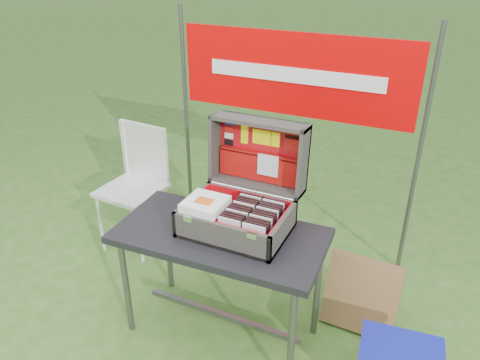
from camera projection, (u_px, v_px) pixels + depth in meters
The scene contains 93 objects.
ground at pixel (222, 334), 2.78m from camera, with size 80.00×80.00×0.00m, color #345F1D.
table at pixel (221, 284), 2.65m from camera, with size 1.12×0.56×0.70m, color black, non-canonical shape.
table_top at pixel (220, 236), 2.50m from camera, with size 1.12×0.56×0.04m, color black.
table_leg_fl at pixel (126, 285), 2.67m from camera, with size 0.04×0.04×0.66m, color #59595B.
table_leg_fr at pixel (291, 342), 2.29m from camera, with size 0.04×0.04×0.66m, color #59595B.
table_leg_bl at pixel (168, 245), 3.02m from camera, with size 0.04×0.04×0.66m, color #59595B.
table_leg_br at pixel (317, 289), 2.65m from camera, with size 0.04×0.04×0.66m, color #59595B.
table_brace at pixel (222, 315), 2.75m from camera, with size 0.97×0.03×0.03m, color #59595B.
suitcase at pixel (241, 182), 2.43m from camera, with size 0.55×0.55×0.53m, color #524C46, non-canonical shape.
suitcase_base_bottom at pixel (236, 229), 2.50m from camera, with size 0.55×0.39×0.02m, color #524C46.
suitcase_base_wall_front at pixel (220, 237), 2.32m from camera, with size 0.55×0.02×0.15m, color #524C46.
suitcase_base_wall_back at pixel (250, 203), 2.62m from camera, with size 0.55×0.02×0.15m, color #524C46.
suitcase_base_wall_left at pixel (193, 208), 2.57m from camera, with size 0.02×0.39×0.15m, color #524C46.
suitcase_base_wall_right at pixel (283, 231), 2.37m from camera, with size 0.02×0.39×0.15m, color #524C46.
suitcase_liner_floor at pixel (236, 227), 2.49m from camera, with size 0.50×0.35×0.01m, color red.
suitcase_latch_left at pixel (188, 219), 2.35m from camera, with size 0.05×0.01×0.03m, color silver.
suitcase_latch_right at pixel (252, 236), 2.22m from camera, with size 0.05×0.01×0.03m, color silver.
suitcase_hinge at pixel (251, 191), 2.60m from camera, with size 0.02×0.02×0.49m, color silver.
suitcase_lid_back at pixel (262, 150), 2.63m from camera, with size 0.55×0.39×0.02m, color #524C46.
suitcase_lid_rim_far at pixel (259, 122), 2.50m from camera, with size 0.55×0.02×0.15m, color #524C46.
suitcase_lid_rim_near at pixel (256, 184), 2.65m from camera, with size 0.55×0.02×0.15m, color #524C46.
suitcase_lid_rim_left at pixel (216, 146), 2.68m from camera, with size 0.02×0.39×0.15m, color #524C46.
suitcase_lid_rim_right at pixel (303, 162), 2.48m from camera, with size 0.02×0.39×0.15m, color #524C46.
suitcase_lid_liner at pixel (261, 151), 2.62m from camera, with size 0.50×0.34×0.01m, color red.
suitcase_liner_wall_front at pixel (221, 234), 2.33m from camera, with size 0.50×0.01×0.13m, color red.
suitcase_liner_wall_back at pixel (249, 203), 2.61m from camera, with size 0.50×0.01×0.13m, color red.
suitcase_liner_wall_left at pixel (195, 207), 2.56m from camera, with size 0.01×0.35×0.13m, color red.
suitcase_liner_wall_right at pixel (280, 228), 2.37m from camera, with size 0.01×0.35×0.13m, color red.
suitcase_lid_pocket at pixel (259, 167), 2.64m from camera, with size 0.48×0.16×0.03m, color #A10F0C.
suitcase_pocket_edge at pixel (259, 155), 2.60m from camera, with size 0.47×0.02×0.02m, color #A10F0C.
suitcase_pocket_cd at pixel (268, 165), 2.59m from camera, with size 0.12×0.12×0.01m, color silver.
lid_sticker_cc_a at pixel (229, 122), 2.63m from camera, with size 0.05×0.03×0.00m, color #1933B2.
lid_sticker_cc_b at pixel (229, 129), 2.65m from camera, with size 0.05×0.03×0.00m, color red.
lid_sticker_cc_c at pixel (229, 136), 2.66m from camera, with size 0.05×0.03×0.00m, color white.
lid_sticker_cc_d at pixel (229, 142), 2.68m from camera, with size 0.05×0.03×0.00m, color black.
lid_card_neon_tall at pixel (245, 134), 2.62m from camera, with size 0.04×0.11×0.00m, color yellow.
lid_card_neon_main at pixel (261, 137), 2.58m from camera, with size 0.11×0.08×0.00m, color yellow.
lid_card_neon_small at pixel (276, 140), 2.55m from camera, with size 0.05×0.08×0.00m, color yellow.
lid_sticker_band at pixel (292, 143), 2.51m from camera, with size 0.10×0.10×0.00m, color red.
lid_sticker_band_bar at pixel (293, 137), 2.50m from camera, with size 0.09×0.02×0.00m, color black.
cd_left_0 at pixel (229, 231), 2.33m from camera, with size 0.12×0.01×0.14m, color silver.
cd_left_1 at pixel (231, 229), 2.35m from camera, with size 0.12×0.01×0.14m, color black.
cd_left_2 at pixel (233, 227), 2.36m from camera, with size 0.12×0.01×0.14m, color black.
cd_left_3 at pixel (235, 225), 2.38m from camera, with size 0.12×0.01×0.14m, color black.
cd_left_4 at pixel (237, 223), 2.40m from camera, with size 0.12×0.01×0.14m, color silver.
cd_left_5 at pixel (239, 220), 2.42m from camera, with size 0.12×0.01×0.14m, color black.
cd_left_6 at pixel (240, 218), 2.43m from camera, with size 0.12×0.01×0.14m, color black.
cd_left_7 at pixel (242, 217), 2.45m from camera, with size 0.12×0.01×0.14m, color black.
cd_left_8 at pixel (244, 215), 2.47m from camera, with size 0.12×0.01×0.14m, color silver.
cd_left_9 at pixel (245, 213), 2.48m from camera, with size 0.12×0.01×0.14m, color black.
cd_left_10 at pixel (247, 211), 2.50m from camera, with size 0.12×0.01×0.14m, color black.
cd_left_11 at pixel (249, 209), 2.52m from camera, with size 0.12×0.01×0.14m, color black.
cd_left_12 at pixel (250, 207), 2.54m from camera, with size 0.12×0.01×0.14m, color silver.
cd_left_13 at pixel (252, 205), 2.55m from camera, with size 0.12×0.01×0.14m, color black.
cd_right_0 at pixel (254, 237), 2.28m from camera, with size 0.12×0.01×0.14m, color silver.
cd_right_1 at pixel (255, 235), 2.30m from camera, with size 0.12×0.01×0.14m, color black.
cd_right_2 at pixel (257, 233), 2.31m from camera, with size 0.12×0.01×0.14m, color black.
cd_right_3 at pixel (259, 231), 2.33m from camera, with size 0.12×0.01×0.14m, color black.
cd_right_4 at pixel (260, 229), 2.35m from camera, with size 0.12×0.01×0.14m, color silver.
cd_right_5 at pixel (262, 226), 2.37m from camera, with size 0.12×0.01×0.14m, color black.
cd_right_6 at pixel (264, 224), 2.38m from camera, with size 0.12×0.01×0.14m, color black.
cd_right_7 at pixel (265, 222), 2.40m from camera, with size 0.12×0.01×0.14m, color black.
cd_right_8 at pixel (267, 220), 2.42m from camera, with size 0.12×0.01×0.14m, color silver.
cd_right_9 at pixel (268, 218), 2.43m from camera, with size 0.12×0.01×0.14m, color black.
cd_right_10 at pixel (270, 216), 2.45m from camera, with size 0.12×0.01×0.14m, color black.
cd_right_11 at pixel (272, 214), 2.47m from camera, with size 0.12×0.01×0.14m, color black.
cd_right_12 at pixel (273, 212), 2.49m from camera, with size 0.12×0.01×0.14m, color silver.
cd_right_13 at pixel (274, 211), 2.50m from camera, with size 0.12×0.01×0.14m, color black.
songbook_0 at pixel (205, 207), 2.43m from camera, with size 0.21×0.21×0.01m, color white.
songbook_1 at pixel (205, 206), 2.43m from camera, with size 0.21×0.21×0.01m, color white.
songbook_2 at pixel (205, 206), 2.43m from camera, with size 0.21×0.21×0.01m, color white.
songbook_3 at pixel (205, 205), 2.43m from camera, with size 0.21×0.21×0.01m, color white.
songbook_4 at pixel (205, 204), 2.42m from camera, with size 0.21×0.21×0.01m, color white.
songbook_5 at pixel (205, 203), 2.42m from camera, with size 0.21×0.21×0.01m, color white.
songbook_6 at pixel (205, 202), 2.42m from camera, with size 0.21×0.21×0.01m, color white.
songbook_7 at pixel (205, 201), 2.42m from camera, with size 0.21×0.21×0.01m, color white.
songbook_8 at pixel (205, 201), 2.41m from camera, with size 0.21×0.21×0.01m, color white.
songbook_graphic at pixel (204, 201), 2.40m from camera, with size 0.09×0.07×0.00m, color #D85919.
cooler_lid at pixel (402, 354), 2.24m from camera, with size 0.39×0.30×0.05m, color #121C9E.
chair at pixel (132, 191), 3.41m from camera, with size 0.41×0.46×0.91m, color silver, non-canonical shape.
chair_seat at pixel (131, 190), 3.40m from camera, with size 0.41×0.41×0.03m, color silver.
chair_backrest at pixel (144, 152), 3.46m from camera, with size 0.41×0.03×0.43m, color silver.
chair_leg_fl at pixel (101, 223), 3.43m from camera, with size 0.02×0.02×0.47m, color silver.
chair_leg_fr at pixel (140, 235), 3.30m from camera, with size 0.02×0.02×0.47m, color silver.
chair_leg_bl at pixel (130, 202), 3.72m from camera, with size 0.02×0.02×0.47m, color silver.
chair_leg_br at pixel (167, 212), 3.58m from camera, with size 0.02×0.02×0.47m, color silver.
chair_upright_left at pixel (125, 149), 3.53m from camera, with size 0.02×0.02×0.43m, color silver.
chair_upright_right at pixel (165, 157), 3.39m from camera, with size 0.02×0.02×0.43m, color silver.
cardboard_box at pixel (361, 295), 2.75m from camera, with size 0.43×0.07×0.45m, color brown.
banner_post_left at pixel (187, 120), 3.60m from camera, with size 0.03×0.03×1.70m, color #59595B.
banner_post_right at pixel (418, 160), 2.96m from camera, with size 0.03×0.03×1.70m, color #59595B.
banner at pixel (294, 75), 3.06m from camera, with size 1.60×0.01×0.55m, color #CB0103.
banner_text at pixel (293, 75), 3.05m from camera, with size 1.20×0.00×0.10m, color white.
Camera 1 is at (0.97, -1.81, 2.09)m, focal length 35.00 mm.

